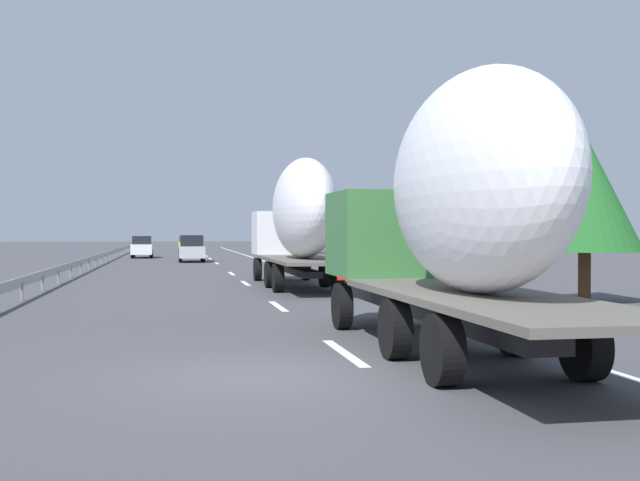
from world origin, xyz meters
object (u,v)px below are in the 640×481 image
object	(u,v)px
truck_lead	(299,218)
road_sign	(287,231)
truck_trailing	(455,206)
car_yellow_coupe	(187,244)
car_silver_hatch	(192,249)
car_white_van	(142,247)

from	to	relation	value
truck_lead	road_sign	distance (m)	24.91
truck_trailing	road_sign	distance (m)	41.84
truck_lead	car_yellow_coupe	distance (m)	53.13
car_silver_hatch	car_white_van	xyz separation A→B (m)	(9.79, 3.87, -0.04)
truck_trailing	truck_lead	bearing A→B (deg)	0.00
car_yellow_coupe	car_silver_hatch	bearing A→B (deg)	179.72
car_yellow_coupe	road_sign	size ratio (longest dim) A/B	1.44
truck_lead	car_white_van	bearing A→B (deg)	11.09
truck_lead	car_white_van	xyz separation A→B (m)	(37.48, 7.35, -1.81)
truck_lead	car_yellow_coupe	bearing A→B (deg)	3.62
car_yellow_coupe	truck_trailing	bearing A→B (deg)	-177.26
truck_trailing	road_sign	bearing A→B (deg)	-4.25
car_yellow_coupe	car_silver_hatch	xyz separation A→B (m)	(-25.31, 0.12, 0.07)
car_yellow_coupe	road_sign	bearing A→B (deg)	-167.16
truck_lead	truck_trailing	bearing A→B (deg)	-180.00
truck_trailing	car_silver_hatch	xyz separation A→B (m)	(44.71, 3.47, -1.67)
car_silver_hatch	road_sign	world-z (taller)	road_sign
car_yellow_coupe	car_silver_hatch	size ratio (longest dim) A/B	1.01
truck_trailing	car_white_van	bearing A→B (deg)	7.68
truck_lead	car_yellow_coupe	size ratio (longest dim) A/B	2.69
car_silver_hatch	road_sign	xyz separation A→B (m)	(-2.98, -6.57, 1.25)
truck_trailing	road_sign	world-z (taller)	truck_trailing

